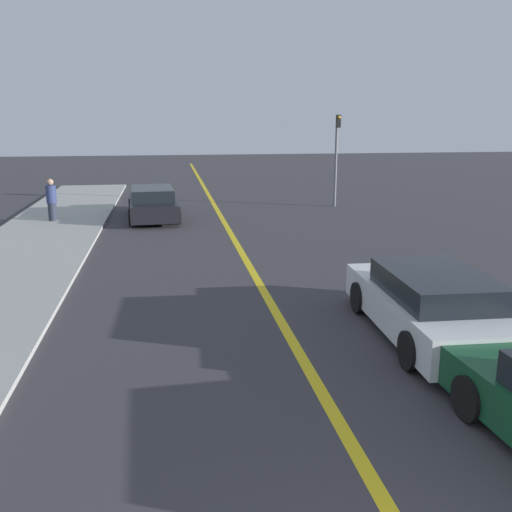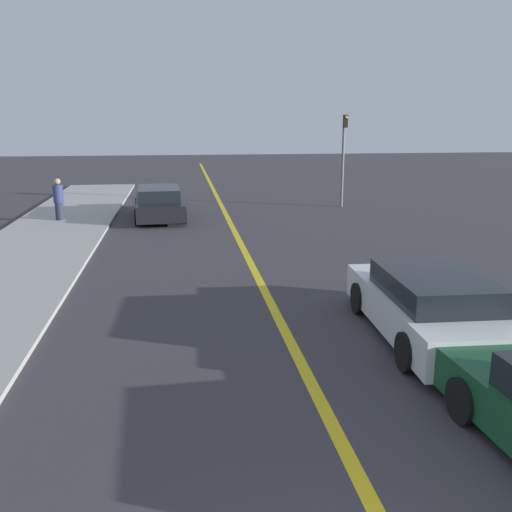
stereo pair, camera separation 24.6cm
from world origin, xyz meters
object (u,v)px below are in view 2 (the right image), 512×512
car_far_distant (159,203)px  traffic_light (343,151)px  car_ahead_center (429,305)px  pedestrian_by_sign (59,199)px

car_far_distant → traffic_light: size_ratio=1.17×
car_ahead_center → pedestrian_by_sign: bearing=126.4°
pedestrian_by_sign → car_ahead_center: bearing=-55.6°
pedestrian_by_sign → traffic_light: 12.18m
car_ahead_center → traffic_light: traffic_light is taller
car_far_distant → traffic_light: (8.07, 1.97, 1.87)m
car_ahead_center → traffic_light: 15.88m
pedestrian_by_sign → traffic_light: traffic_light is taller
car_far_distant → car_ahead_center: bearing=-72.1°
pedestrian_by_sign → traffic_light: bearing=11.3°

